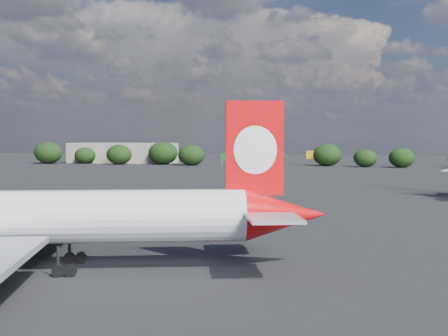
# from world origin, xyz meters

# --- Properties ---
(ground) EXTENTS (500.00, 500.00, 0.00)m
(ground) POSITION_xyz_m (0.00, 60.00, 0.00)
(ground) COLOR black
(ground) RESTS_ON ground
(qantas_airliner) EXTENTS (42.00, 40.28, 13.94)m
(qantas_airliner) POSITION_xyz_m (4.51, 1.67, 4.25)
(qantas_airliner) COLOR white
(qantas_airliner) RESTS_ON ground
(terminal_building) EXTENTS (42.00, 16.00, 8.00)m
(terminal_building) POSITION_xyz_m (-65.00, 192.00, 4.00)
(terminal_building) COLOR gray
(terminal_building) RESTS_ON ground
(highway_sign) EXTENTS (6.00, 0.30, 4.50)m
(highway_sign) POSITION_xyz_m (-18.00, 176.00, 3.13)
(highway_sign) COLOR #13622A
(highway_sign) RESTS_ON ground
(billboard_yellow) EXTENTS (5.00, 0.30, 5.50)m
(billboard_yellow) POSITION_xyz_m (12.00, 182.00, 3.87)
(billboard_yellow) COLOR gold
(billboard_yellow) RESTS_ON ground
(horizon_treeline) EXTENTS (209.81, 15.55, 9.17)m
(horizon_treeline) POSITION_xyz_m (6.72, 179.13, 3.86)
(horizon_treeline) COLOR black
(horizon_treeline) RESTS_ON ground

